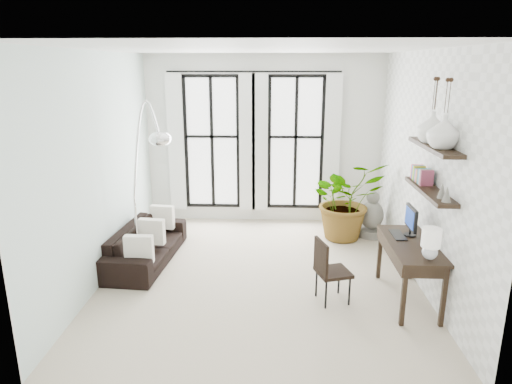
# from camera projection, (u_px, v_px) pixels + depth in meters

# --- Properties ---
(floor) EXTENTS (5.00, 5.00, 0.00)m
(floor) POSITION_uv_depth(u_px,v_px,m) (260.00, 275.00, 6.76)
(floor) COLOR beige
(floor) RESTS_ON ground
(ceiling) EXTENTS (5.00, 5.00, 0.00)m
(ceiling) POSITION_uv_depth(u_px,v_px,m) (261.00, 49.00, 5.89)
(ceiling) COLOR white
(ceiling) RESTS_ON wall_back
(wall_left) EXTENTS (0.00, 5.00, 5.00)m
(wall_left) POSITION_uv_depth(u_px,v_px,m) (101.00, 168.00, 6.41)
(wall_left) COLOR silver
(wall_left) RESTS_ON floor
(wall_right) EXTENTS (0.00, 5.00, 5.00)m
(wall_right) POSITION_uv_depth(u_px,v_px,m) (424.00, 171.00, 6.24)
(wall_right) COLOR white
(wall_right) RESTS_ON floor
(wall_back) EXTENTS (4.50, 0.00, 4.50)m
(wall_back) POSITION_uv_depth(u_px,v_px,m) (264.00, 140.00, 8.73)
(wall_back) COLOR white
(wall_back) RESTS_ON floor
(windows) EXTENTS (3.26, 0.13, 2.65)m
(windows) POSITION_uv_depth(u_px,v_px,m) (254.00, 143.00, 8.68)
(windows) COLOR white
(windows) RESTS_ON wall_back
(wall_shelves) EXTENTS (0.25, 1.30, 0.60)m
(wall_shelves) POSITION_uv_depth(u_px,v_px,m) (430.00, 172.00, 5.60)
(wall_shelves) COLOR black
(wall_shelves) RESTS_ON wall_right
(sofa) EXTENTS (0.92, 2.00, 0.57)m
(sofa) POSITION_uv_depth(u_px,v_px,m) (146.00, 244.00, 7.15)
(sofa) COLOR black
(sofa) RESTS_ON floor
(throw_pillows) EXTENTS (0.40, 1.52, 0.40)m
(throw_pillows) POSITION_uv_depth(u_px,v_px,m) (152.00, 231.00, 7.08)
(throw_pillows) COLOR white
(throw_pillows) RESTS_ON sofa
(plant) EXTENTS (1.56, 1.46, 1.42)m
(plant) POSITION_uv_depth(u_px,v_px,m) (346.00, 200.00, 8.02)
(plant) COLOR #2D7228
(plant) RESTS_ON floor
(desk) EXTENTS (0.58, 1.36, 1.20)m
(desk) POSITION_uv_depth(u_px,v_px,m) (411.00, 249.00, 5.79)
(desk) COLOR black
(desk) RESTS_ON floor
(desk_chair) EXTENTS (0.51, 0.51, 0.86)m
(desk_chair) POSITION_uv_depth(u_px,v_px,m) (328.00, 267.00, 5.87)
(desk_chair) COLOR black
(desk_chair) RESTS_ON floor
(arc_lamp) EXTENTS (0.76, 0.52, 2.52)m
(arc_lamp) POSITION_uv_depth(u_px,v_px,m) (147.00, 152.00, 6.72)
(arc_lamp) COLOR silver
(arc_lamp) RESTS_ON floor
(buddha) EXTENTS (0.47, 0.47, 0.84)m
(buddha) POSITION_uv_depth(u_px,v_px,m) (372.00, 217.00, 8.19)
(buddha) COLOR gray
(buddha) RESTS_ON floor
(vase_a) EXTENTS (0.37, 0.37, 0.38)m
(vase_a) POSITION_uv_depth(u_px,v_px,m) (444.00, 132.00, 5.17)
(vase_a) COLOR white
(vase_a) RESTS_ON shelf_upper
(vase_b) EXTENTS (0.37, 0.37, 0.38)m
(vase_b) POSITION_uv_depth(u_px,v_px,m) (432.00, 127.00, 5.56)
(vase_b) COLOR white
(vase_b) RESTS_ON shelf_upper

